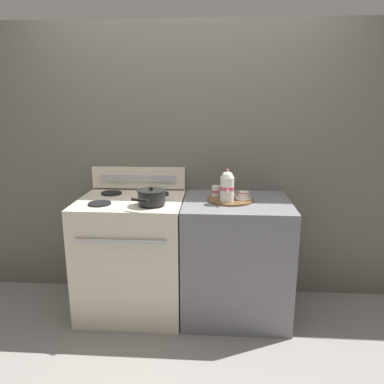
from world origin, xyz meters
name	(u,v)px	position (x,y,z in m)	size (l,w,h in m)	color
ground_plane	(184,309)	(0.00, 0.00, 0.00)	(6.00, 6.00, 0.00)	gray
wall_back	(187,164)	(0.00, 0.36, 1.10)	(6.00, 0.05, 2.20)	#666056
stove	(133,255)	(-0.40, 0.00, 0.45)	(0.78, 0.70, 0.90)	beige
control_panel	(139,178)	(-0.40, 0.31, 0.99)	(0.76, 0.05, 0.17)	beige
side_counter	(235,258)	(0.39, 0.00, 0.45)	(0.78, 0.67, 0.89)	slate
saucepan	(151,197)	(-0.21, -0.15, 0.96)	(0.21, 0.28, 0.13)	black
serving_tray	(230,199)	(0.34, 0.02, 0.90)	(0.34, 0.34, 0.01)	brown
teapot	(227,186)	(0.32, -0.06, 1.02)	(0.10, 0.16, 0.24)	white
teacup_left	(229,192)	(0.34, 0.11, 0.93)	(0.12, 0.12, 0.05)	white
teacup_right	(243,195)	(0.44, 0.02, 0.93)	(0.12, 0.12, 0.05)	white
creamer_jug	(216,191)	(0.23, 0.07, 0.95)	(0.06, 0.06, 0.08)	white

